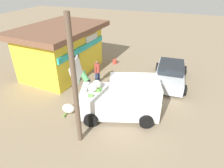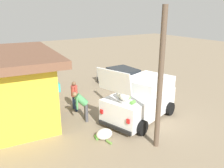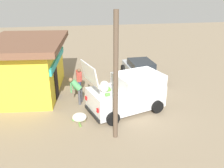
{
  "view_description": "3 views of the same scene",
  "coord_description": "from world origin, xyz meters",
  "px_view_note": "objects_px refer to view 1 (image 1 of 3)",
  "views": [
    {
      "loc": [
        -9.64,
        -1.79,
        6.33
      ],
      "look_at": [
        -0.39,
        1.54,
        0.77
      ],
      "focal_mm": 31.25,
      "sensor_mm": 36.0,
      "label": 1
    },
    {
      "loc": [
        -9.99,
        7.44,
        5.17
      ],
      "look_at": [
        0.19,
        0.91,
        1.26
      ],
      "focal_mm": 36.91,
      "sensor_mm": 36.0,
      "label": 2
    },
    {
      "loc": [
        -12.55,
        3.26,
        5.98
      ],
      "look_at": [
        -0.17,
        1.08,
        0.82
      ],
      "focal_mm": 36.93,
      "sensor_mm": 36.0,
      "label": 3
    }
  ],
  "objects_px": {
    "storefront_bar": "(62,49)",
    "unloaded_banana_pile": "(69,109)",
    "customer_bending": "(85,79)",
    "paint_bucket": "(115,62)",
    "delivery_van": "(121,98)",
    "parked_sedan": "(170,73)",
    "vendor_standing": "(97,70)"
  },
  "relations": [
    {
      "from": "vendor_standing",
      "to": "storefront_bar",
      "type": "bearing_deg",
      "value": 75.53
    },
    {
      "from": "vendor_standing",
      "to": "paint_bucket",
      "type": "xyz_separation_m",
      "value": [
        3.43,
        -0.01,
        -0.75
      ]
    },
    {
      "from": "delivery_van",
      "to": "parked_sedan",
      "type": "relative_size",
      "value": 1.03
    },
    {
      "from": "storefront_bar",
      "to": "delivery_van",
      "type": "height_order",
      "value": "storefront_bar"
    },
    {
      "from": "storefront_bar",
      "to": "paint_bucket",
      "type": "xyz_separation_m",
      "value": [
        2.65,
        -3.04,
        -1.55
      ]
    },
    {
      "from": "delivery_van",
      "to": "parked_sedan",
      "type": "distance_m",
      "value": 4.83
    },
    {
      "from": "vendor_standing",
      "to": "unloaded_banana_pile",
      "type": "distance_m",
      "value": 3.46
    },
    {
      "from": "storefront_bar",
      "to": "vendor_standing",
      "type": "xyz_separation_m",
      "value": [
        -0.78,
        -3.03,
        -0.8
      ]
    },
    {
      "from": "delivery_van",
      "to": "parked_sedan",
      "type": "height_order",
      "value": "delivery_van"
    },
    {
      "from": "delivery_van",
      "to": "paint_bucket",
      "type": "xyz_separation_m",
      "value": [
        5.99,
        2.43,
        -0.79
      ]
    },
    {
      "from": "parked_sedan",
      "to": "paint_bucket",
      "type": "distance_m",
      "value": 4.74
    },
    {
      "from": "vendor_standing",
      "to": "unloaded_banana_pile",
      "type": "xyz_separation_m",
      "value": [
        -3.38,
        0.18,
        -0.71
      ]
    },
    {
      "from": "storefront_bar",
      "to": "delivery_van",
      "type": "bearing_deg",
      "value": -121.49
    },
    {
      "from": "parked_sedan",
      "to": "vendor_standing",
      "type": "distance_m",
      "value": 4.81
    },
    {
      "from": "storefront_bar",
      "to": "customer_bending",
      "type": "xyz_separation_m",
      "value": [
        -2.12,
        -2.81,
        -0.81
      ]
    },
    {
      "from": "storefront_bar",
      "to": "vendor_standing",
      "type": "distance_m",
      "value": 3.23
    },
    {
      "from": "paint_bucket",
      "to": "parked_sedan",
      "type": "bearing_deg",
      "value": -110.0
    },
    {
      "from": "unloaded_banana_pile",
      "to": "vendor_standing",
      "type": "bearing_deg",
      "value": -3.05
    },
    {
      "from": "storefront_bar",
      "to": "unloaded_banana_pile",
      "type": "bearing_deg",
      "value": -145.63
    },
    {
      "from": "customer_bending",
      "to": "paint_bucket",
      "type": "relative_size",
      "value": 4.27
    },
    {
      "from": "delivery_van",
      "to": "customer_bending",
      "type": "height_order",
      "value": "delivery_van"
    },
    {
      "from": "storefront_bar",
      "to": "delivery_van",
      "type": "relative_size",
      "value": 1.54
    },
    {
      "from": "paint_bucket",
      "to": "unloaded_banana_pile",
      "type": "bearing_deg",
      "value": 178.38
    },
    {
      "from": "vendor_standing",
      "to": "customer_bending",
      "type": "xyz_separation_m",
      "value": [
        -1.34,
        0.21,
        -0.01
      ]
    },
    {
      "from": "customer_bending",
      "to": "unloaded_banana_pile",
      "type": "height_order",
      "value": "customer_bending"
    },
    {
      "from": "parked_sedan",
      "to": "unloaded_banana_pile",
      "type": "height_order",
      "value": "parked_sedan"
    },
    {
      "from": "customer_bending",
      "to": "unloaded_banana_pile",
      "type": "relative_size",
      "value": 1.77
    },
    {
      "from": "vendor_standing",
      "to": "customer_bending",
      "type": "distance_m",
      "value": 1.36
    },
    {
      "from": "storefront_bar",
      "to": "paint_bucket",
      "type": "distance_m",
      "value": 4.31
    },
    {
      "from": "delivery_van",
      "to": "customer_bending",
      "type": "relative_size",
      "value": 2.92
    },
    {
      "from": "customer_bending",
      "to": "paint_bucket",
      "type": "xyz_separation_m",
      "value": [
        4.77,
        -0.23,
        -0.74
      ]
    },
    {
      "from": "unloaded_banana_pile",
      "to": "customer_bending",
      "type": "bearing_deg",
      "value": 0.93
    }
  ]
}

